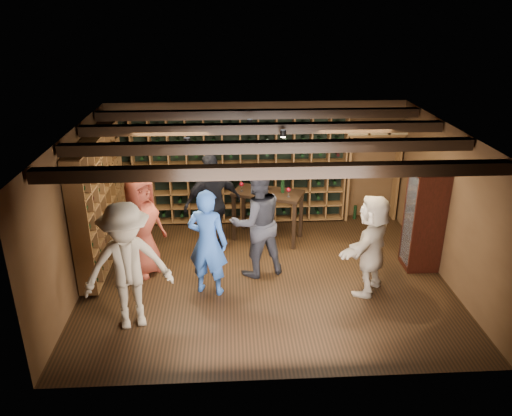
{
  "coord_description": "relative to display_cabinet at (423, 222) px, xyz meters",
  "views": [
    {
      "loc": [
        -0.58,
        -7.36,
        4.36
      ],
      "look_at": [
        -0.15,
        0.2,
        1.19
      ],
      "focal_mm": 35.0,
      "sensor_mm": 36.0,
      "label": 1
    }
  ],
  "objects": [
    {
      "name": "display_cabinet",
      "position": [
        0.0,
        0.0,
        0.0
      ],
      "size": [
        0.55,
        0.5,
        1.75
      ],
      "color": "black",
      "rests_on": "ground"
    },
    {
      "name": "wine_rack_left",
      "position": [
        -5.54,
        0.62,
        0.29
      ],
      "size": [
        0.3,
        2.65,
        2.2
      ],
      "color": "brown",
      "rests_on": "ground"
    },
    {
      "name": "crate_shelf",
      "position": [
        -0.31,
        2.12,
        0.71
      ],
      "size": [
        1.2,
        0.32,
        2.07
      ],
      "color": "brown",
      "rests_on": "ground"
    },
    {
      "name": "ground",
      "position": [
        -2.71,
        -0.2,
        -0.86
      ],
      "size": [
        6.0,
        6.0,
        0.0
      ],
      "primitive_type": "plane",
      "color": "black",
      "rests_on": "ground"
    },
    {
      "name": "man_grey_suit",
      "position": [
        -2.85,
        -0.05,
        0.1
      ],
      "size": [
        1.11,
        0.98,
        1.91
      ],
      "primitive_type": "imported",
      "rotation": [
        0.0,
        0.0,
        3.47
      ],
      "color": "black",
      "rests_on": "ground"
    },
    {
      "name": "guest_khaki",
      "position": [
        -4.72,
        -1.43,
        0.09
      ],
      "size": [
        1.37,
        1.0,
        1.89
      ],
      "primitive_type": "imported",
      "rotation": [
        0.0,
        0.0,
        0.26
      ],
      "color": "#817159",
      "rests_on": "ground"
    },
    {
      "name": "tasting_table",
      "position": [
        -2.56,
        1.27,
        -0.0
      ],
      "size": [
        1.45,
        1.09,
        1.26
      ],
      "rotation": [
        0.0,
        0.0,
        -0.38
      ],
      "color": "black",
      "rests_on": "ground"
    },
    {
      "name": "guest_woman_black",
      "position": [
        -3.6,
        0.83,
        0.08
      ],
      "size": [
        1.19,
        0.86,
        1.87
      ],
      "primitive_type": "imported",
      "rotation": [
        0.0,
        0.0,
        3.55
      ],
      "color": "black",
      "rests_on": "ground"
    },
    {
      "name": "guest_red_floral",
      "position": [
        -4.77,
        0.08,
        0.02
      ],
      "size": [
        0.98,
        1.02,
        1.75
      ],
      "primitive_type": "imported",
      "rotation": [
        0.0,
        0.0,
        0.88
      ],
      "color": "maroon",
      "rests_on": "ground"
    },
    {
      "name": "man_blue_shirt",
      "position": [
        -3.65,
        -0.61,
        0.02
      ],
      "size": [
        0.73,
        0.59,
        1.75
      ],
      "primitive_type": "imported",
      "rotation": [
        0.0,
        0.0,
        2.83
      ],
      "color": "navy",
      "rests_on": "ground"
    },
    {
      "name": "guest_beige",
      "position": [
        -1.09,
        -0.71,
        -0.03
      ],
      "size": [
        1.29,
        1.52,
        1.64
      ],
      "primitive_type": "imported",
      "rotation": [
        0.0,
        0.0,
        4.08
      ],
      "color": "tan",
      "rests_on": "ground"
    },
    {
      "name": "room_shell",
      "position": [
        -2.71,
        -0.15,
        1.56
      ],
      "size": [
        6.0,
        6.0,
        6.0
      ],
      "color": "#4D311A",
      "rests_on": "ground"
    },
    {
      "name": "wine_rack_back",
      "position": [
        -3.24,
        2.13,
        0.29
      ],
      "size": [
        4.65,
        0.3,
        2.2
      ],
      "color": "brown",
      "rests_on": "ground"
    }
  ]
}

